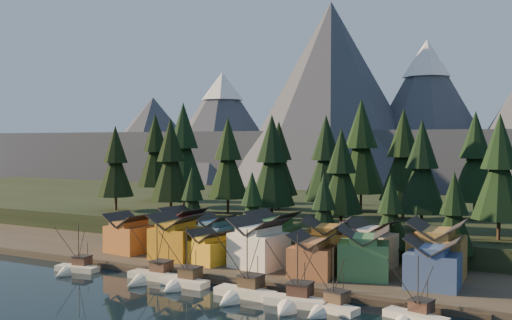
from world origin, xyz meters
The scene contains 44 objects.
ground centered at (0.00, 0.00, 0.00)m, with size 500.00×500.00×0.00m, color black.
shore_strip centered at (0.00, 40.00, 0.75)m, with size 400.00×50.00×1.50m, color #373128.
hillside centered at (0.00, 90.00, 3.00)m, with size 420.00×100.00×6.00m, color black.
dock centered at (0.00, 16.50, 0.50)m, with size 80.00×4.00×1.00m, color #40382E.
mountain_ridge centered at (-4.20, 213.59, 26.06)m, with size 560.00×190.00×90.00m.
boat_0 centered at (-35.19, 9.49, 2.00)m, with size 9.15×9.77×10.47m.
boat_1 centered at (-17.74, 11.17, 2.14)m, with size 10.99×11.94×11.74m.
boat_2 centered at (-10.01, 10.03, 2.39)m, with size 8.85×9.63×11.75m.
boat_3 centered at (2.64, 8.71, 2.32)m, with size 10.88×11.75×12.31m.
boat_4 centered at (12.27, 8.00, 2.42)m, with size 10.12×10.96×12.35m.
boat_5 centered at (17.87, 7.93, 2.10)m, with size 9.11×9.63×10.74m.
boat_6 centered at (30.08, 9.15, 1.90)m, with size 9.88×10.33×10.35m.
house_front_0 centered at (-33.89, 24.29, 5.90)m, with size 9.25×8.85×8.37m.
house_front_1 centered at (-20.98, 23.63, 6.29)m, with size 8.83×8.48×9.12m.
house_front_2 centered at (-12.29, 22.81, 4.97)m, with size 8.18×8.22×6.60m.
house_front_3 centered at (-2.21, 24.37, 6.48)m, with size 10.85×10.51×9.47m.
house_front_4 centered at (9.75, 22.40, 5.57)m, with size 8.03×8.60×7.75m.
house_front_5 centered at (18.11, 25.26, 6.23)m, with size 10.20×9.63×9.01m.
house_front_6 centered at (30.10, 24.20, 5.92)m, with size 8.57×8.12×8.41m.
house_back_0 centered at (-26.25, 33.80, 6.23)m, with size 9.74×9.49×9.02m.
house_back_1 centered at (-17.44, 32.97, 5.77)m, with size 7.81×7.89×8.14m.
house_back_2 centered at (-3.43, 32.85, 6.58)m, with size 10.26×9.64×9.67m.
house_back_3 centered at (8.08, 33.73, 6.22)m, with size 10.07×9.28×8.98m.
house_back_4 centered at (16.72, 34.57, 6.20)m, with size 9.34×9.07×8.95m.
house_back_5 centered at (29.57, 30.84, 6.88)m, with size 9.20×9.31×10.25m.
tree_hill_0 centered at (-62.00, 52.00, 19.06)m, with size 10.25×10.25×23.89m.
tree_hill_1 centered at (-50.00, 68.00, 22.94)m, with size 13.30×13.30×30.99m.
tree_hill_2 centered at (-40.00, 48.00, 19.97)m, with size 10.97×10.97×25.55m.
tree_hill_3 centered at (-30.00, 60.00, 20.16)m, with size 11.12×11.12×25.90m.
tree_hill_4 centered at (-22.00, 75.00, 19.81)m, with size 10.84×10.84×25.26m.
tree_hill_5 centered at (-12.00, 50.00, 20.18)m, with size 11.14×11.14×25.94m.
tree_hill_6 centered at (-4.00, 65.00, 20.34)m, with size 11.26×11.26×26.23m.
tree_hill_7 centered at (6.00, 48.00, 18.25)m, with size 9.62×9.62×22.42m.
tree_hill_8 centered at (14.00, 72.00, 21.18)m, with size 11.92×11.92×27.77m.
tree_hill_9 centered at (22.00, 55.00, 19.31)m, with size 10.45×10.45×24.35m.
tree_hill_10 centered at (30.00, 80.00, 20.86)m, with size 11.67×11.67×27.18m.
tree_hill_11 centered at (38.00, 50.00, 19.75)m, with size 10.80×10.80×25.16m.
tree_hill_15 centered at (0.00, 82.00, 23.12)m, with size 13.44×13.44×31.30m.
tree_hill_16 centered at (-68.00, 78.00, 21.56)m, with size 12.22×12.22×28.46m.
tree_shore_0 centered at (-28.00, 40.00, 11.44)m, with size 7.81×7.81×18.20m.
tree_shore_1 centered at (-12.00, 40.00, 10.98)m, with size 7.45×7.45×17.36m.
tree_shore_2 centered at (5.00, 40.00, 11.05)m, with size 7.51×7.51×17.49m.
tree_shore_3 centered at (19.00, 40.00, 11.14)m, with size 7.58×7.58×17.65m.
tree_shore_4 centered at (31.00, 40.00, 11.58)m, with size 7.92×7.92×18.45m.
Camera 1 is at (47.44, -71.65, 25.79)m, focal length 40.00 mm.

